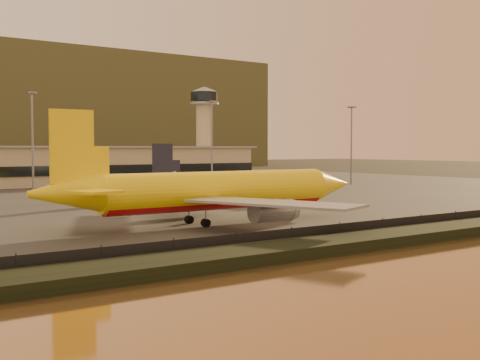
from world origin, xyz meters
name	(u,v)px	position (x,y,z in m)	size (l,w,h in m)	color
ground	(266,232)	(0.00, 0.00, 0.00)	(900.00, 900.00, 0.00)	black
embankment	(351,242)	(0.00, -17.00, 0.70)	(320.00, 7.00, 1.40)	black
tarmac	(55,192)	(0.00, 95.00, 0.10)	(320.00, 220.00, 0.20)	#2D2D2D
perimeter_fence	(328,233)	(0.00, -13.00, 1.30)	(300.00, 0.05, 2.20)	black
control_tower	(204,123)	(70.00, 131.00, 21.66)	(11.20, 11.20, 35.50)	#C3AF87
apron_light_masts	(136,134)	(15.00, 75.00, 15.70)	(152.20, 12.20, 25.40)	slate
dhl_cargo_jet	(214,191)	(-1.96, 10.71, 5.28)	(56.78, 55.82, 17.01)	yellow
white_narrowbody_jet	(236,182)	(28.91, 49.51, 4.05)	(43.83, 41.67, 12.89)	white
gse_vehicle_yellow	(203,204)	(9.08, 32.09, 1.03)	(3.68, 1.66, 1.66)	yellow
gse_vehicle_white	(116,212)	(-10.64, 28.71, 0.99)	(3.53, 1.59, 1.59)	white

